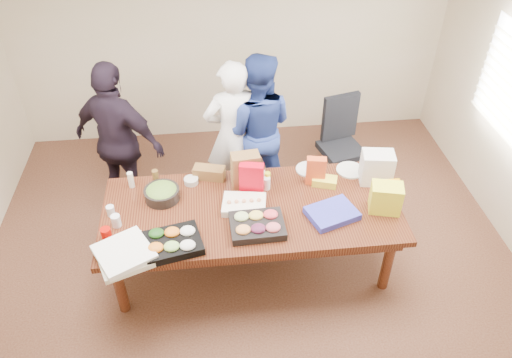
{
  "coord_description": "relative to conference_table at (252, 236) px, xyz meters",
  "views": [
    {
      "loc": [
        -0.33,
        -3.47,
        3.91
      ],
      "look_at": [
        0.06,
        0.1,
        1.02
      ],
      "focal_mm": 34.94,
      "sensor_mm": 36.0,
      "label": 1
    }
  ],
  "objects": [
    {
      "name": "floor",
      "position": [
        0.0,
        0.0,
        -0.39
      ],
      "size": [
        5.5,
        5.0,
        0.02
      ],
      "primitive_type": "cube",
      "color": "#47301E",
      "rests_on": "ground"
    },
    {
      "name": "ceiling",
      "position": [
        0.0,
        0.0,
        2.33
      ],
      "size": [
        5.5,
        5.0,
        0.02
      ],
      "primitive_type": "cube",
      "color": "white",
      "rests_on": "wall_back"
    },
    {
      "name": "wall_back",
      "position": [
        0.0,
        2.5,
        0.98
      ],
      "size": [
        5.5,
        0.04,
        2.7
      ],
      "primitive_type": "cube",
      "color": "beige",
      "rests_on": "floor"
    },
    {
      "name": "conference_table",
      "position": [
        0.0,
        0.0,
        0.0
      ],
      "size": [
        2.8,
        1.2,
        0.75
      ],
      "primitive_type": "cube",
      "color": "#4C1C0F",
      "rests_on": "floor"
    },
    {
      "name": "office_chair",
      "position": [
        1.19,
        1.2,
        0.15
      ],
      "size": [
        0.66,
        0.66,
        1.06
      ],
      "primitive_type": "cube",
      "rotation": [
        0.0,
        0.0,
        0.25
      ],
      "color": "black",
      "rests_on": "floor"
    },
    {
      "name": "person_center",
      "position": [
        -0.09,
        1.09,
        0.49
      ],
      "size": [
        0.7,
        0.53,
        1.74
      ],
      "primitive_type": "imported",
      "rotation": [
        0.0,
        0.0,
        3.33
      ],
      "color": "white",
      "rests_on": "floor"
    },
    {
      "name": "person_right",
      "position": [
        0.18,
        1.15,
        0.51
      ],
      "size": [
        0.97,
        0.82,
        1.77
      ],
      "primitive_type": "imported",
      "rotation": [
        0.0,
        0.0,
        2.96
      ],
      "color": "navy",
      "rests_on": "floor"
    },
    {
      "name": "person_left",
      "position": [
        -1.3,
        1.03,
        0.53
      ],
      "size": [
        1.14,
        0.89,
        1.81
      ],
      "primitive_type": "imported",
      "rotation": [
        0.0,
        0.0,
        2.65
      ],
      "color": "black",
      "rests_on": "floor"
    },
    {
      "name": "veggie_tray",
      "position": [
        -0.73,
        -0.41,
        0.41
      ],
      "size": [
        0.56,
        0.48,
        0.07
      ],
      "primitive_type": "cube",
      "rotation": [
        0.0,
        0.0,
        0.22
      ],
      "color": "black",
      "rests_on": "conference_table"
    },
    {
      "name": "fruit_tray",
      "position": [
        0.02,
        -0.28,
        0.41
      ],
      "size": [
        0.49,
        0.39,
        0.07
      ],
      "primitive_type": "cube",
      "rotation": [
        0.0,
        0.0,
        0.03
      ],
      "color": "black",
      "rests_on": "conference_table"
    },
    {
      "name": "sheet_cake",
      "position": [
        -0.07,
        0.02,
        0.41
      ],
      "size": [
        0.45,
        0.36,
        0.07
      ],
      "primitive_type": "cube",
      "rotation": [
        0.0,
        0.0,
        -0.17
      ],
      "color": "white",
      "rests_on": "conference_table"
    },
    {
      "name": "salad_bowl",
      "position": [
        -0.84,
        0.23,
        0.43
      ],
      "size": [
        0.39,
        0.39,
        0.11
      ],
      "primitive_type": "cylinder",
      "rotation": [
        0.0,
        0.0,
        0.15
      ],
      "color": "black",
      "rests_on": "conference_table"
    },
    {
      "name": "chip_bag_blue",
      "position": [
        0.73,
        -0.19,
        0.41
      ],
      "size": [
        0.52,
        0.45,
        0.07
      ],
      "primitive_type": "cube",
      "rotation": [
        0.0,
        0.0,
        0.33
      ],
      "color": "#3438B8",
      "rests_on": "conference_table"
    },
    {
      "name": "chip_bag_red",
      "position": [
        0.03,
        0.23,
        0.54
      ],
      "size": [
        0.25,
        0.14,
        0.33
      ],
      "primitive_type": "cube",
      "rotation": [
        0.0,
        0.0,
        -0.22
      ],
      "color": "red",
      "rests_on": "conference_table"
    },
    {
      "name": "chip_bag_yellow",
      "position": [
        1.29,
        -0.07,
        0.51
      ],
      "size": [
        0.18,
        0.07,
        0.27
      ],
      "primitive_type": "cube",
      "rotation": [
        0.0,
        0.0,
        -0.01
      ],
      "color": "#FEA900",
      "rests_on": "conference_table"
    },
    {
      "name": "chip_bag_orange",
      "position": [
        0.67,
        0.31,
        0.52
      ],
      "size": [
        0.2,
        0.12,
        0.3
      ],
      "primitive_type": "cube",
      "rotation": [
        0.0,
        0.0,
        -0.18
      ],
      "color": "#DD4E20",
      "rests_on": "conference_table"
    },
    {
      "name": "mayo_jar",
      "position": [
        0.17,
        0.28,
        0.44
      ],
      "size": [
        0.09,
        0.09,
        0.13
      ],
      "primitive_type": "cylinder",
      "rotation": [
        0.0,
        0.0,
        -0.03
      ],
      "color": "white",
      "rests_on": "conference_table"
    },
    {
      "name": "mustard_bottle",
      "position": [
        0.19,
        0.31,
        0.46
      ],
      "size": [
        0.06,
        0.06,
        0.16
      ],
      "primitive_type": "cylinder",
      "rotation": [
        0.0,
        0.0,
        0.12
      ],
      "color": "#F9F620",
      "rests_on": "conference_table"
    },
    {
      "name": "dressing_bottle",
      "position": [
        -0.9,
        0.43,
        0.47
      ],
      "size": [
        0.06,
        0.06,
        0.19
      ],
      "primitive_type": "cylinder",
      "rotation": [
        0.0,
        0.0,
        0.01
      ],
      "color": "brown",
      "rests_on": "conference_table"
    },
    {
      "name": "ranch_bottle",
      "position": [
        -1.15,
        0.45,
        0.46
      ],
      "size": [
        0.06,
        0.06,
        0.17
      ],
      "primitive_type": "cylinder",
      "rotation": [
        0.0,
        0.0,
        0.14
      ],
      "color": "white",
      "rests_on": "conference_table"
    },
    {
      "name": "banana_bunch",
      "position": [
        0.76,
        0.27,
        0.42
      ],
      "size": [
        0.27,
        0.21,
        0.08
      ],
      "primitive_type": "cube",
      "rotation": [
        0.0,
        0.0,
        -0.32
      ],
      "color": "yellow",
      "rests_on": "conference_table"
    },
    {
      "name": "bread_loaf",
      "position": [
        -0.37,
        0.51,
        0.44
      ],
      "size": [
        0.34,
        0.21,
        0.13
      ],
      "primitive_type": "cube",
      "rotation": [
        0.0,
        0.0,
        -0.27
      ],
      "color": "brown",
      "rests_on": "conference_table"
    },
    {
      "name": "kraft_bag",
      "position": [
        -0.02,
        0.37,
        0.55
      ],
      "size": [
        0.29,
        0.18,
        0.36
      ],
      "primitive_type": "cube",
      "rotation": [
        0.0,
        0.0,
        0.09
      ],
      "color": "brown",
      "rests_on": "conference_table"
    },
    {
      "name": "red_cup",
      "position": [
        -1.3,
        -0.26,
        0.44
      ],
      "size": [
        0.11,
        0.11,
        0.12
      ],
      "primitive_type": "cylinder",
      "rotation": [
        0.0,
        0.0,
        -0.26
      ],
      "color": "#A60700",
      "rests_on": "conference_table"
    },
    {
      "name": "clear_cup_a",
      "position": [
        -1.23,
        -0.1,
        0.43
      ],
      "size": [
        0.1,
        0.1,
        0.12
      ],
      "primitive_type": "cylinder",
      "rotation": [
        0.0,
        0.0,
        -0.24
      ],
      "color": "white",
      "rests_on": "conference_table"
    },
    {
      "name": "clear_cup_b",
      "position": [
        -1.3,
        0.05,
        0.43
      ],
      "size": [
        0.08,
        0.08,
        0.1
      ],
      "primitive_type": "cylinder",
      "rotation": [
        0.0,
        0.0,
        0.12
      ],
      "color": "white",
      "rests_on": "conference_table"
    },
    {
      "name": "pizza_box_lower",
      "position": [
        -1.13,
        -0.51,
        0.4
      ],
      "size": [
        0.55,
        0.55,
        0.05
      ],
      "primitive_type": "cube",
      "rotation": [
        0.0,
        0.0,
        0.37
      ],
      "color": "beige",
      "rests_on": "conference_table"
    },
    {
      "name": "pizza_box_upper",
      "position": [
        -1.12,
        -0.51,
        0.45
      ],
      "size": [
        0.58,
        0.58,
        0.05
      ],
      "primitive_type": "cube",
      "rotation": [
        0.0,
        0.0,
        0.5
      ],
      "color": "white",
      "rests_on": "pizza_box_lower"
    },
    {
      "name": "plate_a",
      "position": [
        1.07,
        0.46,
        0.38
      ],
      "size": [
        0.31,
        0.31,
        0.02
      ],
      "primitive_type": "cylinder",
      "rotation": [
        0.0,
        0.0,
        0.09
      ],
      "color": "silver",
      "rests_on": "conference_table"
    },
    {
      "name": "plate_b",
      "position": [
        0.65,
        0.52,
        0.38
      ],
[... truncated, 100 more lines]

